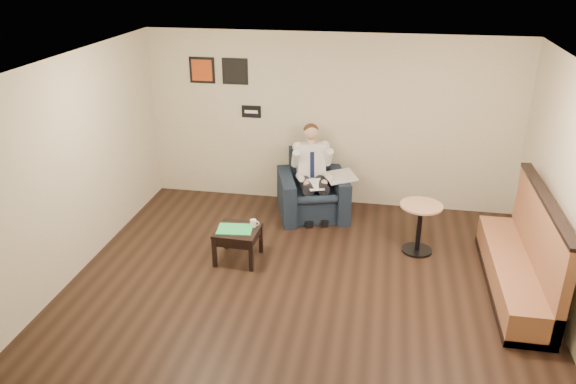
% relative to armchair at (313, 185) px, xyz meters
% --- Properties ---
extents(ground, '(6.00, 6.00, 0.00)m').
position_rel_armchair_xyz_m(ground, '(0.19, -2.42, -0.50)').
color(ground, black).
rests_on(ground, ground).
extents(wall_back, '(6.00, 0.02, 2.80)m').
position_rel_armchair_xyz_m(wall_back, '(0.19, 0.58, 0.90)').
color(wall_back, beige).
rests_on(wall_back, ground).
extents(wall_front, '(6.00, 0.02, 2.80)m').
position_rel_armchair_xyz_m(wall_front, '(0.19, -5.42, 0.90)').
color(wall_front, beige).
rests_on(wall_front, ground).
extents(wall_left, '(0.02, 6.00, 2.80)m').
position_rel_armchair_xyz_m(wall_left, '(-2.81, -2.42, 0.90)').
color(wall_left, beige).
rests_on(wall_left, ground).
extents(ceiling, '(6.00, 6.00, 0.02)m').
position_rel_armchair_xyz_m(ceiling, '(0.19, -2.42, 2.30)').
color(ceiling, white).
rests_on(ceiling, wall_back).
extents(seating_sign, '(0.32, 0.02, 0.20)m').
position_rel_armchair_xyz_m(seating_sign, '(-1.11, 0.56, 1.00)').
color(seating_sign, black).
rests_on(seating_sign, wall_back).
extents(art_print_left, '(0.42, 0.03, 0.42)m').
position_rel_armchair_xyz_m(art_print_left, '(-1.91, 0.56, 1.65)').
color(art_print_left, '#B54216').
rests_on(art_print_left, wall_back).
extents(art_print_right, '(0.42, 0.03, 0.42)m').
position_rel_armchair_xyz_m(art_print_right, '(-1.36, 0.56, 1.65)').
color(art_print_right, black).
rests_on(art_print_right, wall_back).
extents(armchair, '(1.29, 1.29, 1.00)m').
position_rel_armchair_xyz_m(armchair, '(0.00, 0.00, 0.00)').
color(armchair, black).
rests_on(armchair, ground).
extents(seated_man, '(0.91, 1.13, 1.38)m').
position_rel_armchair_xyz_m(seated_man, '(0.04, -0.13, 0.19)').
color(seated_man, silver).
rests_on(seated_man, armchair).
extents(lap_papers, '(0.33, 0.39, 0.01)m').
position_rel_armchair_xyz_m(lap_papers, '(0.07, -0.23, 0.11)').
color(lap_papers, white).
rests_on(lap_papers, seated_man).
extents(newspaper, '(0.60, 0.66, 0.01)m').
position_rel_armchair_xyz_m(newspaper, '(0.43, 0.02, 0.18)').
color(newspaper, silver).
rests_on(newspaper, armchair).
extents(side_table, '(0.59, 0.59, 0.47)m').
position_rel_armchair_xyz_m(side_table, '(-0.80, -1.61, -0.27)').
color(side_table, black).
rests_on(side_table, ground).
extents(green_folder, '(0.50, 0.38, 0.01)m').
position_rel_armchair_xyz_m(green_folder, '(-0.84, -1.63, -0.03)').
color(green_folder, '#2BD764').
rests_on(green_folder, side_table).
extents(coffee_mug, '(0.09, 0.09, 0.10)m').
position_rel_armchair_xyz_m(coffee_mug, '(-0.61, -1.49, 0.02)').
color(coffee_mug, white).
rests_on(coffee_mug, side_table).
extents(smartphone, '(0.16, 0.10, 0.01)m').
position_rel_armchair_xyz_m(smartphone, '(-0.75, -1.44, -0.03)').
color(smartphone, black).
rests_on(smartphone, side_table).
extents(banquette, '(0.58, 2.43, 1.25)m').
position_rel_armchair_xyz_m(banquette, '(2.78, -1.70, 0.12)').
color(banquette, brown).
rests_on(banquette, ground).
extents(cafe_table, '(0.68, 0.68, 0.73)m').
position_rel_armchair_xyz_m(cafe_table, '(1.63, -0.93, -0.14)').
color(cafe_table, tan).
rests_on(cafe_table, ground).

